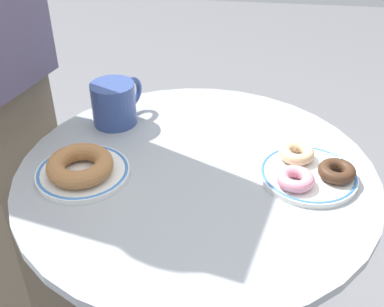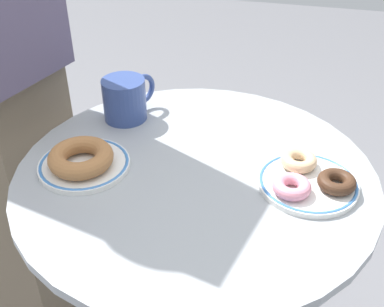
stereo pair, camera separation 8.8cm
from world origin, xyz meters
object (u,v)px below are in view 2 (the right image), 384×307
plate_left (84,164)px  donut_pink_frosted (292,186)px  donut_glazed (299,160)px  coffee_mug (126,99)px  donut_chocolate (337,180)px  plate_right (308,183)px  donut_cinnamon (81,157)px  cafe_table (195,269)px

plate_left → donut_pink_frosted: bearing=1.2°
plate_left → donut_glazed: (0.39, 0.09, 0.02)m
plate_left → coffee_mug: coffee_mug is taller
donut_chocolate → donut_pink_frosted: size_ratio=1.00×
plate_right → donut_cinnamon: size_ratio=1.48×
plate_right → coffee_mug: coffee_mug is taller
plate_right → donut_chocolate: (0.05, -0.00, 0.02)m
donut_cinnamon → plate_right: bearing=7.7°
plate_left → plate_right: same height
donut_cinnamon → donut_glazed: donut_cinnamon is taller
cafe_table → donut_glazed: 0.35m
donut_pink_frosted → coffee_mug: 0.41m
donut_cinnamon → cafe_table: bearing=13.6°
donut_chocolate → donut_glazed: same height
plate_right → donut_cinnamon: donut_cinnamon is taller
donut_glazed → donut_chocolate: bearing=-32.9°
donut_glazed → coffee_mug: size_ratio=0.53×
plate_left → donut_cinnamon: (0.00, -0.01, 0.02)m
plate_left → donut_pink_frosted: 0.38m
cafe_table → plate_right: plate_right is taller
donut_cinnamon → donut_glazed: size_ratio=1.80×
plate_right → donut_pink_frosted: size_ratio=2.66×
donut_cinnamon → coffee_mug: size_ratio=0.96×
plate_right → coffee_mug: 0.42m
donut_chocolate → donut_pink_frosted: 0.08m
plate_left → donut_cinnamon: 0.02m
plate_left → coffee_mug: 0.20m
plate_left → plate_right: bearing=6.4°
donut_chocolate → donut_glazed: size_ratio=1.00×
cafe_table → donut_pink_frosted: bearing=-10.3°
donut_chocolate → donut_pink_frosted: same height
plate_left → cafe_table: bearing=11.1°
coffee_mug → donut_pink_frosted: bearing=-26.8°
donut_chocolate → coffee_mug: coffee_mug is taller
donut_chocolate → coffee_mug: size_ratio=0.53×
plate_right → donut_pink_frosted: (-0.03, -0.04, 0.02)m
donut_cinnamon → donut_glazed: bearing=14.1°
donut_cinnamon → donut_chocolate: (0.45, 0.05, -0.01)m
plate_left → coffee_mug: bearing=86.5°
coffee_mug → cafe_table: bearing=-38.7°
donut_cinnamon → plate_left: bearing=92.1°
donut_pink_frosted → donut_glazed: bearing=85.5°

